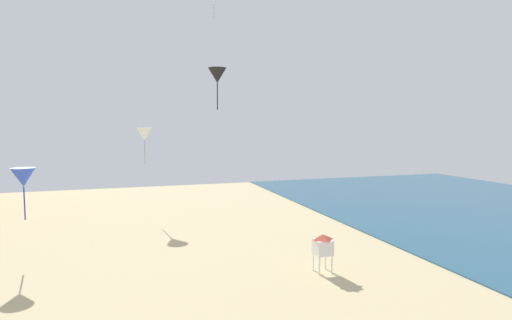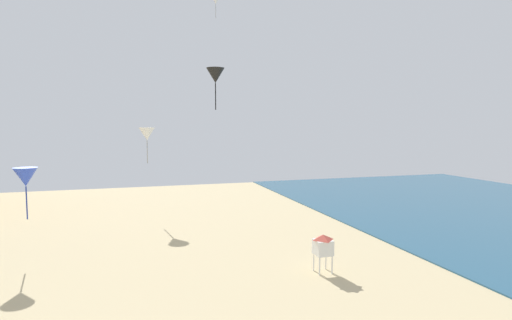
{
  "view_description": "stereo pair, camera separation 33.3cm",
  "coord_description": "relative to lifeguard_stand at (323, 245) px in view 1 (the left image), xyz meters",
  "views": [
    {
      "loc": [
        -0.52,
        -7.23,
        9.68
      ],
      "look_at": [
        7.53,
        17.73,
        7.51
      ],
      "focal_mm": 28.69,
      "sensor_mm": 36.0,
      "label": 1
    },
    {
      "loc": [
        -0.2,
        -7.33,
        9.68
      ],
      "look_at": [
        7.53,
        17.73,
        7.51
      ],
      "focal_mm": 28.69,
      "sensor_mm": 36.0,
      "label": 2
    }
  ],
  "objects": [
    {
      "name": "kite_white_delta",
      "position": [
        -4.07,
        14.67,
        19.6
      ],
      "size": [
        0.88,
        0.88,
        1.99
      ],
      "color": "white"
    },
    {
      "name": "lifeguard_stand",
      "position": [
        0.0,
        0.0,
        0.0
      ],
      "size": [
        1.1,
        1.1,
        2.55
      ],
      "rotation": [
        0.0,
        0.0,
        -0.14
      ],
      "color": "white",
      "rests_on": "ground"
    },
    {
      "name": "kite_black_delta",
      "position": [
        -8.16,
        -4.98,
        10.2
      ],
      "size": [
        0.85,
        0.85,
        1.94
      ],
      "color": "black"
    },
    {
      "name": "kite_white_delta_2",
      "position": [
        -10.26,
        22.2,
        7.0
      ],
      "size": [
        1.73,
        1.73,
        3.92
      ],
      "color": "white"
    },
    {
      "name": "kite_blue_delta",
      "position": [
        -19.41,
        9.29,
        4.14
      ],
      "size": [
        1.68,
        1.68,
        3.82
      ],
      "color": "blue"
    }
  ]
}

